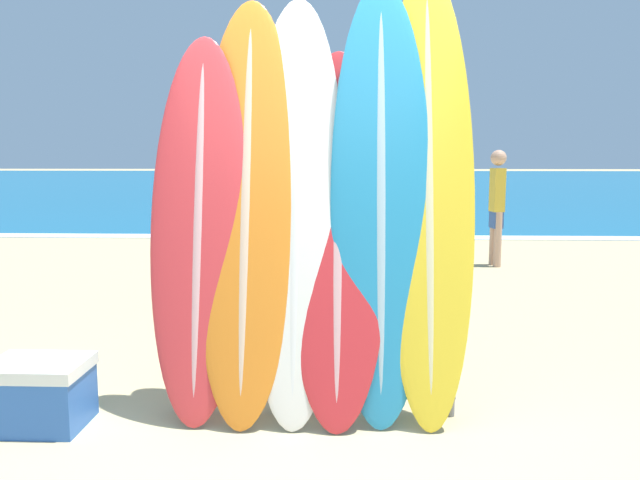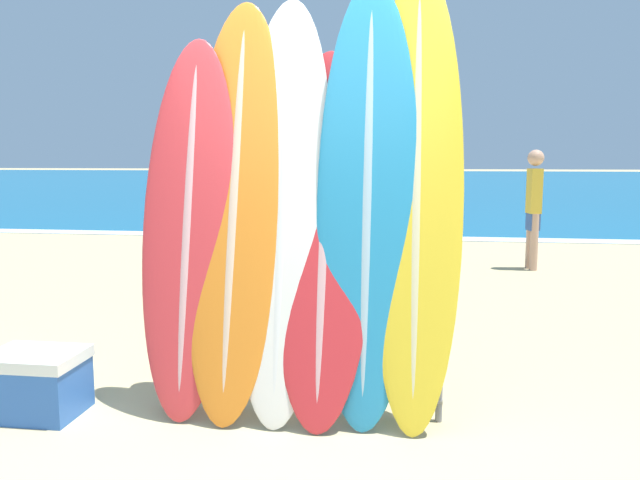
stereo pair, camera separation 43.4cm
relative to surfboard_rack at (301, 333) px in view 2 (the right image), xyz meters
The scene contains 13 objects.
ground_plane 0.75m from the surfboard_rack, 95.52° to the right, with size 160.00×160.00×0.00m, color tan.
ocean_water 37.48m from the surfboard_rack, 90.08° to the left, with size 120.00×60.00×0.01m.
surfboard_rack is the anchor object (origin of this frame).
surfboard_slot_0 0.91m from the surfboard_rack, behind, with size 0.56×0.59×2.22m.
surfboard_slot_1 0.84m from the surfboard_rack, behind, with size 0.59×0.75×2.45m.
surfboard_slot_2 0.75m from the surfboard_rack, 149.76° to the left, with size 0.57×0.72×2.46m.
surfboard_slot_3 0.60m from the surfboard_rack, 12.00° to the left, with size 0.58×0.69×2.14m.
surfboard_slot_4 0.87m from the surfboard_rack, ahead, with size 0.58×0.62×2.53m.
surfboard_slot_5 1.06m from the surfboard_rack, ahead, with size 0.52×0.72×2.63m.
person_near_water 3.35m from the surfboard_rack, 87.68° to the left, with size 0.23×0.28×1.69m.
person_mid_beach 5.65m from the surfboard_rack, 66.27° to the left, with size 0.21×0.27×1.60m.
person_far_left 2.74m from the surfboard_rack, 115.44° to the left, with size 0.28×0.27×1.66m.
cooler_box 1.58m from the surfboard_rack, behind, with size 0.53×0.41×0.38m.
Camera 2 is at (0.66, -2.90, 1.50)m, focal length 35.00 mm.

